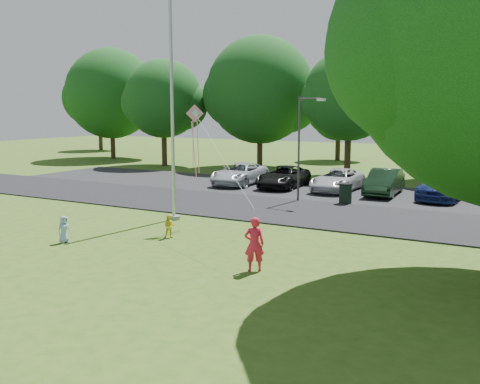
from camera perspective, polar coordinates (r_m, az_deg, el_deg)
The scene contains 13 objects.
ground at distance 17.10m, azimuth -7.30°, elevation -7.05°, with size 120.00×120.00×0.00m, color #325215.
park_road at distance 24.73m, azimuth 5.06°, elevation -2.00°, with size 60.00×6.00×0.06m, color black.
parking_strip at distance 30.71m, azimuth 9.96°, elevation 0.02°, with size 42.00×7.00×0.06m, color black.
flagpole at distance 22.56m, azimuth -7.22°, elevation 7.51°, with size 0.50×0.50×10.00m.
street_lamp at distance 26.92m, azimuth 6.68°, elevation 5.63°, with size 1.48×0.41×5.31m.
trash_can at distance 26.82m, azimuth 11.18°, elevation -0.20°, with size 0.66×0.66×1.05m.
tree_row at distance 38.38m, azimuth 16.78°, elevation 10.02°, with size 64.35×11.94×10.88m.
horizon_trees at distance 47.47m, azimuth 22.14°, elevation 7.74°, with size 77.46×7.20×7.02m.
parked_cars at distance 30.82m, azimuth 9.54°, elevation 1.37°, with size 14.36×5.33×1.41m.
woman at distance 15.50m, azimuth 1.54°, elevation -5.58°, with size 0.58×0.38×1.60m, color red.
child_yellow at distance 19.64m, azimuth -7.55°, elevation -3.65°, with size 0.43×0.33×0.88m, color yellow.
child_blue at distance 19.80m, azimuth -18.28°, elevation -3.80°, with size 0.47×0.31×0.96m, color #92AFE0.
kite at distance 20.79m, azimuth -4.74°, elevation 7.12°, with size 4.98×4.35×3.02m.
Camera 1 is at (9.75, -13.26, 4.65)m, focal length 40.00 mm.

